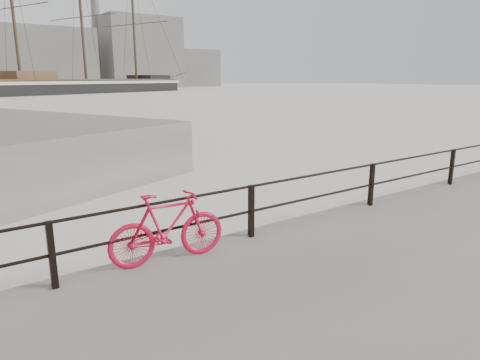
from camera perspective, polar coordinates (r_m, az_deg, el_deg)
ground at (r=10.72m, az=16.16°, el=-4.86°), size 400.00×400.00×0.00m
guardrail at (r=10.40m, az=17.11°, el=-0.61°), size 28.00×0.10×1.00m
bicycle at (r=7.01m, az=-9.63°, el=-6.24°), size 1.95×0.50×1.16m
barque_black at (r=101.99m, az=-19.68°, el=10.87°), size 69.33×44.87×36.95m
industrial_west at (r=149.01m, az=-25.42°, el=14.43°), size 32.00×18.00×18.00m
industrial_mid at (r=164.09m, az=-13.33°, el=16.18°), size 26.00×20.00×24.00m
industrial_east at (r=178.42m, az=-6.81°, el=14.58°), size 20.00×16.00×14.00m
smokestack at (r=165.13m, az=-18.64°, el=19.32°), size 2.80×2.80×44.00m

